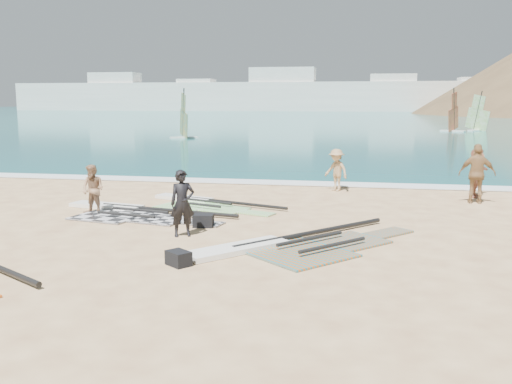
% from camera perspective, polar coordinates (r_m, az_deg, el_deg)
% --- Properties ---
extents(ground, '(300.00, 300.00, 0.00)m').
position_cam_1_polar(ground, '(11.42, -3.56, -8.17)').
color(ground, '#E5BE86').
rests_on(ground, ground).
extents(sea, '(300.00, 240.00, 0.06)m').
position_cam_1_polar(sea, '(142.62, 9.69, 7.79)').
color(sea, '#0D5261').
rests_on(sea, ground).
extents(surf_line, '(300.00, 1.20, 0.04)m').
position_cam_1_polar(surf_line, '(23.26, 3.89, 0.81)').
color(surf_line, white).
rests_on(surf_line, ground).
extents(far_town, '(160.00, 8.00, 12.00)m').
position_cam_1_polar(far_town, '(161.61, 4.20, 9.65)').
color(far_town, white).
rests_on(far_town, ground).
extents(rig_grey, '(5.76, 2.84, 0.20)m').
position_cam_1_polar(rig_grey, '(17.62, -12.64, -1.97)').
color(rig_grey, black).
rests_on(rig_grey, ground).
extents(rig_green, '(4.85, 2.96, 0.20)m').
position_cam_1_polar(rig_green, '(18.73, -5.59, -1.13)').
color(rig_green, '#50CF2D').
rests_on(rig_green, ground).
extents(rig_orange, '(5.23, 5.00, 0.20)m').
position_cam_1_polar(rig_orange, '(13.35, 3.66, -5.36)').
color(rig_orange, '#E15D0E').
rests_on(rig_orange, ground).
extents(gear_bag_near, '(0.57, 0.44, 0.34)m').
position_cam_1_polar(gear_bag_near, '(15.49, -5.28, -2.86)').
color(gear_bag_near, black).
rests_on(gear_bag_near, ground).
extents(gear_bag_far, '(0.62, 0.60, 0.31)m').
position_cam_1_polar(gear_bag_far, '(12.02, -7.76, -6.58)').
color(gear_bag_far, black).
rests_on(gear_bag_far, ground).
extents(person_wetsuit, '(0.73, 0.64, 1.69)m').
position_cam_1_polar(person_wetsuit, '(14.37, -7.37, -1.13)').
color(person_wetsuit, black).
rests_on(person_wetsuit, ground).
extents(beachgoer_left, '(0.83, 0.70, 1.50)m').
position_cam_1_polar(beachgoer_left, '(17.68, -15.99, 0.23)').
color(beachgoer_left, '#9D7554').
rests_on(beachgoer_left, ground).
extents(beachgoer_mid, '(1.17, 1.09, 1.58)m').
position_cam_1_polar(beachgoer_mid, '(21.57, 8.04, 2.19)').
color(beachgoer_mid, tan).
rests_on(beachgoer_mid, ground).
extents(beachgoer_back, '(1.19, 0.56, 1.98)m').
position_cam_1_polar(beachgoer_back, '(20.12, 21.24, 1.71)').
color(beachgoer_back, '#997145').
rests_on(beachgoer_back, ground).
extents(beachgoer_right, '(1.04, 1.68, 1.72)m').
position_cam_1_polar(beachgoer_right, '(21.45, 21.17, 1.81)').
color(beachgoer_right, '#B57054').
rests_on(beachgoer_right, ground).
extents(windsurfer_left, '(2.41, 2.55, 4.38)m').
position_cam_1_polar(windsurfer_left, '(50.01, -7.24, 6.76)').
color(windsurfer_left, white).
rests_on(windsurfer_left, ground).
extents(windsurfer_centre, '(2.58, 2.77, 4.62)m').
position_cam_1_polar(windsurfer_centre, '(63.49, 19.14, 6.90)').
color(windsurfer_centre, white).
rests_on(windsurfer_centre, ground).
extents(windsurfer_right, '(2.15, 2.19, 4.31)m').
position_cam_1_polar(windsurfer_right, '(65.82, 21.26, 6.79)').
color(windsurfer_right, white).
rests_on(windsurfer_right, ground).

